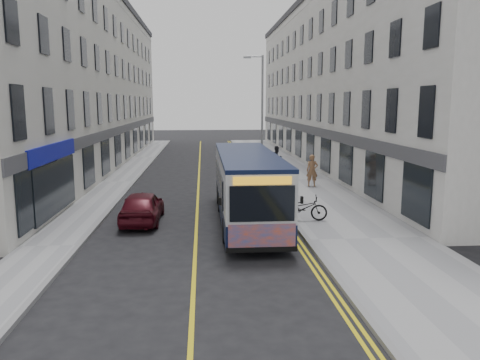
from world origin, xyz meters
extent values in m
plane|color=black|center=(0.00, 0.00, 0.00)|extent=(140.00, 140.00, 0.00)
cube|color=gray|center=(6.25, 12.00, 0.06)|extent=(4.50, 64.00, 0.12)
cube|color=gray|center=(-5.00, 12.00, 0.06)|extent=(2.00, 64.00, 0.12)
cube|color=slate|center=(4.00, 12.00, 0.07)|extent=(0.18, 64.00, 0.13)
cube|color=slate|center=(-4.00, 12.00, 0.07)|extent=(0.18, 64.00, 0.13)
cube|color=gold|center=(0.00, 12.00, 0.00)|extent=(0.12, 64.00, 0.01)
cube|color=gold|center=(3.55, 12.00, 0.00)|extent=(0.10, 64.00, 0.01)
cube|color=gold|center=(3.75, 12.00, 0.00)|extent=(0.10, 64.00, 0.01)
cube|color=silver|center=(11.50, 21.00, 6.50)|extent=(6.00, 46.00, 13.00)
cube|color=beige|center=(-9.00, 21.00, 6.50)|extent=(6.00, 46.00, 13.00)
cylinder|color=#92969A|center=(4.25, 14.00, 4.00)|extent=(0.14, 0.14, 8.00)
cylinder|color=#92969A|center=(3.75, 14.00, 7.90)|extent=(1.00, 0.08, 0.08)
cube|color=#92969A|center=(3.25, 14.00, 7.85)|extent=(0.50, 0.18, 0.12)
cube|color=black|center=(2.11, 1.97, 0.72)|extent=(2.26, 9.94, 0.81)
cube|color=#B8BBC0|center=(2.11, 1.97, 1.94)|extent=(2.26, 9.94, 1.63)
cube|color=black|center=(2.11, 1.97, 2.83)|extent=(2.28, 9.94, 0.14)
cube|color=black|center=(0.96, 2.51, 1.76)|extent=(0.04, 7.77, 1.04)
cube|color=black|center=(3.26, 2.51, 1.76)|extent=(0.04, 7.77, 1.04)
cube|color=black|center=(2.11, -3.03, 1.85)|extent=(2.03, 0.04, 1.13)
cube|color=#E64B13|center=(2.11, -3.03, 0.77)|extent=(2.12, 0.04, 0.86)
cube|color=orange|center=(2.11, -3.04, 2.58)|extent=(1.81, 0.04, 0.25)
cylinder|color=black|center=(1.09, -1.02, 0.45)|extent=(0.25, 0.90, 0.90)
cylinder|color=black|center=(3.13, -1.02, 0.45)|extent=(0.25, 0.90, 0.90)
cylinder|color=black|center=(1.09, 3.95, 0.45)|extent=(0.25, 0.90, 0.90)
cylinder|color=black|center=(3.13, 3.95, 0.45)|extent=(0.25, 0.90, 0.90)
cylinder|color=black|center=(1.09, 5.58, 0.45)|extent=(0.25, 0.90, 0.90)
cylinder|color=black|center=(3.13, 5.58, 0.45)|extent=(0.25, 0.90, 0.90)
imported|color=black|center=(4.40, 1.55, 0.64)|extent=(2.08, 1.02, 1.04)
imported|color=#895F3E|center=(6.63, 9.45, 1.04)|extent=(0.73, 0.54, 1.84)
imported|color=black|center=(5.64, 16.15, 1.00)|extent=(1.07, 1.01, 1.75)
imported|color=white|center=(3.00, 22.65, 0.76)|extent=(2.20, 4.81, 1.53)
imported|color=#470B15|center=(-2.26, 2.22, 0.67)|extent=(1.62, 3.93, 1.33)
camera|label=1|loc=(0.31, -17.05, 4.93)|focal=35.00mm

